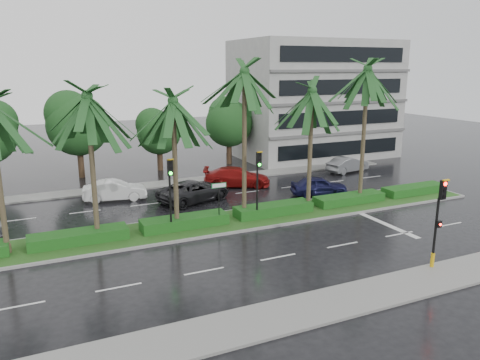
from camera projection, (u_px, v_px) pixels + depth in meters
name	position (u px, v px, depth m)	size (l,w,h in m)	color
ground	(238.00, 227.00, 28.18)	(120.00, 120.00, 0.00)	black
near_sidewalk	(340.00, 302.00, 19.16)	(40.00, 2.40, 0.12)	gray
far_sidewalk	(178.00, 182.00, 38.76)	(40.00, 2.00, 0.12)	gray
median	(231.00, 221.00, 29.04)	(36.00, 4.00, 0.15)	gray
hedge	(231.00, 215.00, 28.95)	(35.20, 1.40, 0.60)	#124114
lane_markings	(285.00, 222.00, 29.03)	(34.00, 13.06, 0.01)	silver
palm_row	(210.00, 99.00, 26.76)	(26.30, 4.20, 9.94)	#443627
signal_near	(438.00, 220.00, 21.72)	(0.34, 0.45, 4.36)	black
signal_median_left	(170.00, 185.00, 26.11)	(0.34, 0.42, 4.36)	black
signal_median_right	(258.00, 175.00, 28.34)	(0.34, 0.42, 4.36)	black
street_sign	(219.00, 193.00, 27.69)	(0.95, 0.09, 2.60)	black
bg_trees	(148.00, 123.00, 42.28)	(32.68, 5.19, 7.50)	#3B281B
building	(314.00, 99.00, 49.52)	(16.00, 10.00, 12.00)	gray
car_white	(115.00, 190.00, 33.67)	(4.45, 1.55, 1.47)	white
car_darkgrey	(194.00, 191.00, 33.45)	(5.47, 2.52, 1.52)	black
car_red	(237.00, 177.00, 37.56)	(5.31, 2.16, 1.54)	maroon
car_blue	(319.00, 186.00, 34.98)	(4.18, 1.68, 1.43)	#161742
car_grey	(348.00, 165.00, 42.60)	(4.27, 1.49, 1.41)	slate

